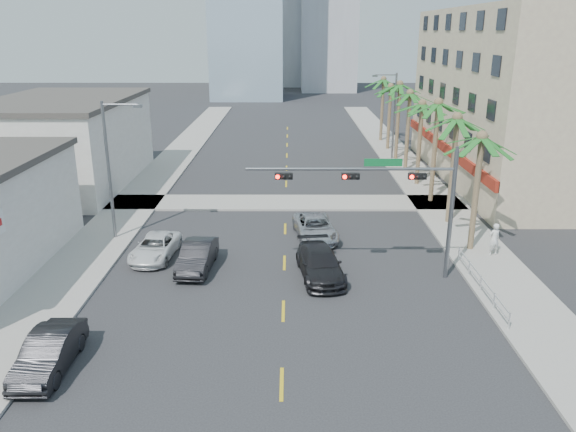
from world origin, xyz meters
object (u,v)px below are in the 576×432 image
object	(u,v)px
traffic_signal_mast	(393,190)
car_parked_far	(155,247)
car_lane_right	(320,264)
car_parked_mid	(49,352)
pedestrian	(494,239)
car_lane_left	(197,256)
car_lane_center	(315,228)

from	to	relation	value
traffic_signal_mast	car_parked_far	bearing A→B (deg)	168.27
traffic_signal_mast	car_lane_right	distance (m)	5.71
car_parked_far	car_parked_mid	bearing A→B (deg)	-92.75
car_parked_mid	pedestrian	distance (m)	25.06
car_lane_left	car_lane_center	bearing A→B (deg)	39.29
car_parked_mid	car_lane_right	bearing A→B (deg)	38.01
car_lane_center	traffic_signal_mast	bearing A→B (deg)	-66.22
car_lane_center	pedestrian	world-z (taller)	pedestrian
car_parked_far	car_lane_right	bearing A→B (deg)	-10.60
car_lane_center	car_lane_right	world-z (taller)	car_lane_right
car_lane_right	car_parked_mid	bearing A→B (deg)	-148.99
pedestrian	car_lane_right	bearing A→B (deg)	-1.52
car_parked_mid	car_lane_right	world-z (taller)	car_lane_right
car_lane_left	car_lane_right	size ratio (longest dim) A/B	0.88
car_parked_far	pedestrian	distance (m)	20.44
car_parked_far	car_lane_left	size ratio (longest dim) A/B	1.00
car_lane_right	pedestrian	distance (m)	11.03
car_lane_center	car_lane_right	distance (m)	6.16
car_lane_left	car_parked_far	bearing A→B (deg)	152.90
car_parked_far	car_lane_right	world-z (taller)	car_lane_right
car_lane_center	pedestrian	distance (m)	11.13
car_parked_mid	car_lane_left	world-z (taller)	car_lane_left
pedestrian	car_parked_far	bearing A→B (deg)	-16.31
pedestrian	traffic_signal_mast	bearing A→B (deg)	6.78
car_parked_mid	pedestrian	size ratio (longest dim) A/B	2.32
car_lane_center	car_lane_right	bearing A→B (deg)	-97.46
car_parked_mid	car_parked_far	distance (m)	11.88
car_lane_left	pedestrian	world-z (taller)	pedestrian
car_lane_left	car_lane_center	size ratio (longest dim) A/B	0.90
traffic_signal_mast	car_lane_center	bearing A→B (deg)	121.24
car_lane_right	pedestrian	size ratio (longest dim) A/B	2.70
car_parked_mid	car_lane_left	distance (m)	11.03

